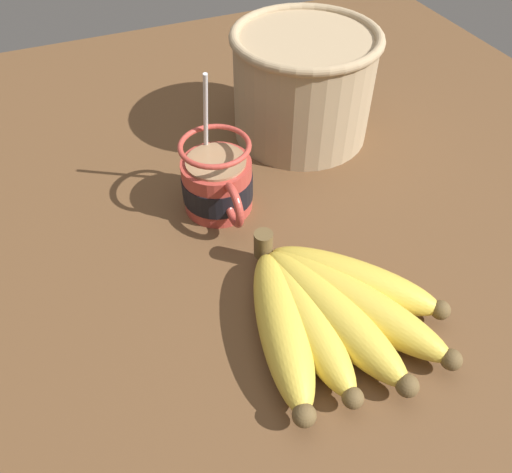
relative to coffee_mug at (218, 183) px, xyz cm
name	(u,v)px	position (x,y,z in cm)	size (l,w,h in cm)	color
table	(251,238)	(5.05, 2.11, -5.18)	(115.49, 115.49, 3.14)	brown
coffee_mug	(218,183)	(0.00, 0.00, 0.00)	(12.07, 8.27, 16.46)	#B23D33
banana_bunch	(326,308)	(19.67, 3.78, -1.45)	(20.85, 20.21, 4.46)	brown
woven_basket	(303,83)	(-10.38, 15.89, 3.92)	(19.24, 19.24, 14.42)	tan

